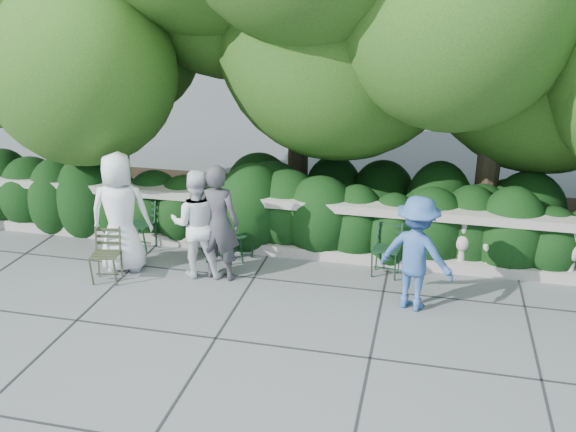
% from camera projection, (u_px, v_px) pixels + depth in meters
% --- Properties ---
extents(ground, '(90.00, 90.00, 0.00)m').
position_uv_depth(ground, '(272.00, 306.00, 9.12)').
color(ground, '#575A5F').
rests_on(ground, ground).
extents(balustrade, '(12.00, 0.44, 1.00)m').
position_uv_depth(balustrade, '(299.00, 228.00, 10.58)').
color(balustrade, '#9E998E').
rests_on(balustrade, ground).
extents(shrub_hedge, '(15.00, 2.60, 1.70)m').
position_uv_depth(shrub_hedge, '(313.00, 229.00, 11.84)').
color(shrub_hedge, black).
rests_on(shrub_hedge, ground).
extents(tree_canopy, '(15.04, 6.52, 6.78)m').
position_uv_depth(tree_canopy, '(359.00, 3.00, 10.45)').
color(tree_canopy, '#3F3023').
rests_on(tree_canopy, ground).
extents(chair_a, '(0.51, 0.54, 0.84)m').
position_uv_depth(chair_a, '(138.00, 251.00, 10.89)').
color(chair_a, black).
rests_on(chair_a, ground).
extents(chair_b, '(0.57, 0.60, 0.84)m').
position_uv_depth(chair_b, '(200.00, 260.00, 10.58)').
color(chair_b, black).
rests_on(chair_b, ground).
extents(chair_c, '(0.45, 0.48, 0.84)m').
position_uv_depth(chair_c, '(217.00, 264.00, 10.41)').
color(chair_c, black).
rests_on(chair_c, ground).
extents(chair_d, '(0.56, 0.59, 0.84)m').
position_uv_depth(chair_d, '(234.00, 261.00, 10.52)').
color(chair_d, black).
rests_on(chair_d, ground).
extents(chair_f, '(0.49, 0.53, 0.84)m').
position_uv_depth(chair_f, '(383.00, 279.00, 9.92)').
color(chair_f, black).
rests_on(chair_f, ground).
extents(chair_weathered, '(0.52, 0.55, 0.84)m').
position_uv_depth(chair_weathered, '(105.00, 285.00, 9.71)').
color(chair_weathered, black).
rests_on(chair_weathered, ground).
extents(person_businessman, '(1.05, 0.80, 1.91)m').
position_uv_depth(person_businessman, '(120.00, 213.00, 9.93)').
color(person_businessman, white).
rests_on(person_businessman, ground).
extents(person_woman_grey, '(0.69, 0.48, 1.82)m').
position_uv_depth(person_woman_grey, '(218.00, 223.00, 9.65)').
color(person_woman_grey, '#3E3D42').
rests_on(person_woman_grey, ground).
extents(person_casual_man, '(0.93, 0.78, 1.71)m').
position_uv_depth(person_casual_man, '(197.00, 224.00, 9.77)').
color(person_casual_man, white).
rests_on(person_casual_man, ground).
extents(person_older_blue, '(1.21, 0.94, 1.65)m').
position_uv_depth(person_older_blue, '(416.00, 253.00, 8.81)').
color(person_older_blue, '#33589B').
rests_on(person_older_blue, ground).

